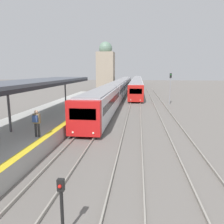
# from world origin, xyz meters

# --- Properties ---
(platform_canopy) EXTENTS (4.00, 27.94, 3.24)m
(platform_canopy) POSITION_xyz_m (-4.42, 10.76, 4.09)
(platform_canopy) COLOR #4C515B
(platform_canopy) RESTS_ON station_platform
(person_on_platform) EXTENTS (0.40, 0.40, 1.66)m
(person_on_platform) POSITION_xyz_m (-2.19, 9.87, 1.96)
(person_on_platform) COLOR #2D2D33
(person_on_platform) RESTS_ON station_platform
(train_near) EXTENTS (2.53, 62.06, 2.98)m
(train_near) POSITION_xyz_m (0.00, 43.50, 1.66)
(train_near) COLOR red
(train_near) RESTS_ON ground_plane
(train_far) EXTENTS (2.49, 58.37, 2.95)m
(train_far) POSITION_xyz_m (3.49, 60.23, 1.64)
(train_far) COLOR red
(train_far) RESTS_ON ground_plane
(signal_post_near) EXTENTS (0.20, 0.21, 1.91)m
(signal_post_near) POSITION_xyz_m (1.75, 3.19, 1.18)
(signal_post_near) COLOR black
(signal_post_near) RESTS_ON ground_plane
(signal_mast_far) EXTENTS (0.28, 0.29, 4.63)m
(signal_mast_far) POSITION_xyz_m (8.57, 30.91, 2.94)
(signal_mast_far) COLOR gray
(signal_mast_far) RESTS_ON ground_plane
(distant_domed_building) EXTENTS (4.37, 4.37, 12.31)m
(distant_domed_building) POSITION_xyz_m (-4.65, 54.76, 5.84)
(distant_domed_building) COLOR gray
(distant_domed_building) RESTS_ON ground_plane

